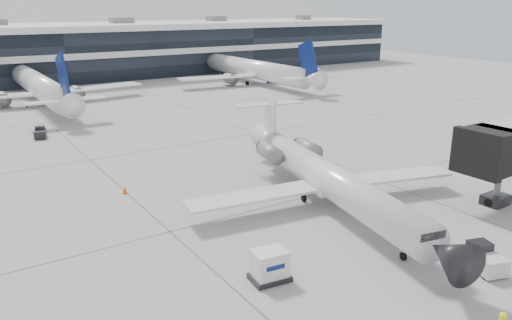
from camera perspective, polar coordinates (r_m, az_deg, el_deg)
ground at (r=39.92m, az=3.50°, el=-4.82°), size 220.00×220.00×0.00m
terminal at (r=114.24m, az=-22.14°, el=11.04°), size 170.00×22.00×10.00m
bg_jet_center at (r=87.10m, az=-23.29°, el=5.98°), size 32.00×40.00×9.60m
bg_jet_right at (r=101.58m, az=-0.40°, el=8.81°), size 32.00×40.00×9.60m
regional_jet at (r=39.06m, az=8.10°, el=-1.99°), size 22.47×28.01×6.51m
baggage_tug at (r=32.82m, az=24.60°, el=-10.24°), size 2.13×2.80×1.58m
cargo_uld at (r=28.84m, az=1.57°, el=-12.00°), size 2.37×1.87×1.79m
traffic_cone at (r=42.95m, az=-14.76°, el=-3.35°), size 0.52×0.52×0.60m
far_tug at (r=64.07m, az=-23.43°, el=2.86°), size 1.73×2.33×1.33m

